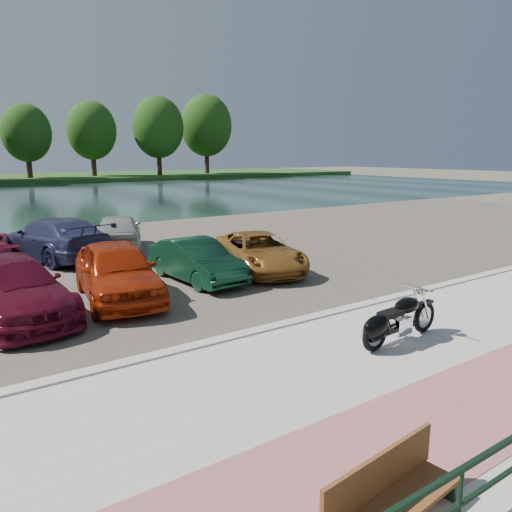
{
  "coord_description": "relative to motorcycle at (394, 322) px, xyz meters",
  "views": [
    {
      "loc": [
        -7.91,
        -6.26,
        3.82
      ],
      "look_at": [
        -0.33,
        4.55,
        1.1
      ],
      "focal_mm": 35.0,
      "sensor_mm": 36.0,
      "label": 1
    }
  ],
  "objects": [
    {
      "name": "ground",
      "position": [
        0.28,
        0.14,
        -0.56
      ],
      "size": [
        200.0,
        200.0,
        0.0
      ],
      "primitive_type": "plane",
      "color": "#595447",
      "rests_on": "ground"
    },
    {
      "name": "promenade",
      "position": [
        0.28,
        -0.86,
        -0.51
      ],
      "size": [
        60.0,
        6.0,
        0.1
      ],
      "primitive_type": "cube",
      "color": "#B5B2AA",
      "rests_on": "ground"
    },
    {
      "name": "kerb",
      "position": [
        0.28,
        2.14,
        -0.49
      ],
      "size": [
        60.0,
        0.3,
        0.14
      ],
      "primitive_type": "cube",
      "color": "#B5B2AA",
      "rests_on": "ground"
    },
    {
      "name": "parking_lot",
      "position": [
        0.28,
        11.14,
        -0.54
      ],
      "size": [
        60.0,
        18.0,
        0.04
      ],
      "primitive_type": "cube",
      "color": "#464239",
      "rests_on": "ground"
    },
    {
      "name": "river",
      "position": [
        0.28,
        40.14,
        -0.56
      ],
      "size": [
        120.0,
        40.0,
        0.0
      ],
      "primitive_type": "cube",
      "color": "#1A302C",
      "rests_on": "ground"
    },
    {
      "name": "far_trees",
      "position": [
        4.64,
        65.93,
        6.93
      ],
      "size": [
        70.25,
        10.68,
        12.52
      ],
      "color": "#321D12",
      "rests_on": "far_bank"
    },
    {
      "name": "motorcycle",
      "position": [
        0.0,
        0.0,
        0.0
      ],
      "size": [
        2.33,
        0.75,
        1.05
      ],
      "rotation": [
        0.0,
        0.0,
        0.07
      ],
      "color": "black",
      "rests_on": "promenade"
    },
    {
      "name": "park_bench",
      "position": [
        -3.94,
        -3.22,
        -0.13
      ],
      "size": [
        1.83,
        0.62,
        0.72
      ],
      "rotation": [
        0.0,
        0.0,
        0.1
      ],
      "color": "#602E18",
      "rests_on": "promenade"
    },
    {
      "name": "car_3",
      "position": [
        -5.86,
        6.3,
        0.18
      ],
      "size": [
        2.44,
        4.99,
        1.4
      ],
      "primitive_type": "imported",
      "rotation": [
        0.0,
        0.0,
        0.1
      ],
      "color": "maroon",
      "rests_on": "parking_lot"
    },
    {
      "name": "car_4",
      "position": [
        -3.32,
        6.35,
        0.25
      ],
      "size": [
        2.51,
        4.74,
        1.54
      ],
      "primitive_type": "imported",
      "rotation": [
        0.0,
        0.0,
        -0.16
      ],
      "color": "#AD2B0B",
      "rests_on": "parking_lot"
    },
    {
      "name": "car_5",
      "position": [
        -0.7,
        6.88,
        0.11
      ],
      "size": [
        1.51,
        3.88,
        1.26
      ],
      "primitive_type": "imported",
      "rotation": [
        0.0,
        0.0,
        0.05
      ],
      "color": "#0F3822",
      "rests_on": "parking_lot"
    },
    {
      "name": "car_6",
      "position": [
        1.6,
        6.88,
        0.1
      ],
      "size": [
        3.19,
        4.88,
        1.25
      ],
      "primitive_type": "imported",
      "rotation": [
        0.0,
        0.0,
        -0.27
      ],
      "color": "#976023",
      "rests_on": "parking_lot"
    },
    {
      "name": "car_11",
      "position": [
        -3.39,
        12.61,
        0.25
      ],
      "size": [
        3.33,
        5.64,
        1.53
      ],
      "primitive_type": "imported",
      "rotation": [
        0.0,
        0.0,
        3.38
      ],
      "color": "navy",
      "rests_on": "parking_lot"
    },
    {
      "name": "car_12",
      "position": [
        -0.89,
        12.99,
        0.22
      ],
      "size": [
        3.21,
        4.7,
        1.48
      ],
      "primitive_type": "imported",
      "rotation": [
        0.0,
        0.0,
        2.77
      ],
      "color": "#B4B3AF",
      "rests_on": "parking_lot"
    }
  ]
}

